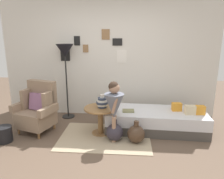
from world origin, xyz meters
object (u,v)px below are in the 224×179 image
(daybed, at_px, (156,120))
(book_on_daybed, at_px, (128,111))
(floor_lamp, at_px, (65,55))
(vase_striped, at_px, (102,102))
(demijohn_far, at_px, (136,134))
(side_table, at_px, (100,115))
(magazine_basket, at_px, (4,134))
(armchair, at_px, (38,109))
(person_child, at_px, (114,104))
(demijohn_near, at_px, (115,132))

(daybed, xyz_separation_m, book_on_daybed, (-0.54, -0.09, 0.22))
(daybed, distance_m, floor_lamp, 2.34)
(vase_striped, height_order, demijohn_far, vase_striped)
(side_table, height_order, floor_lamp, floor_lamp)
(daybed, relative_size, magazine_basket, 6.92)
(armchair, xyz_separation_m, floor_lamp, (0.38, 0.73, 0.98))
(daybed, bearing_deg, armchair, -175.32)
(person_child, bearing_deg, floor_lamp, 136.78)
(book_on_daybed, bearing_deg, floor_lamp, 155.38)
(vase_striped, relative_size, demijohn_near, 0.64)
(demijohn_far, bearing_deg, vase_striped, 154.27)
(vase_striped, bearing_deg, demijohn_near, -46.27)
(side_table, bearing_deg, magazine_basket, -164.58)
(magazine_basket, bearing_deg, demijohn_near, 6.01)
(floor_lamp, xyz_separation_m, book_on_daybed, (1.37, -0.63, -1.01))
(armchair, distance_m, floor_lamp, 1.28)
(book_on_daybed, relative_size, demijohn_near, 0.56)
(daybed, xyz_separation_m, vase_striped, (-1.03, -0.24, 0.42))
(vase_striped, distance_m, floor_lamp, 1.43)
(vase_striped, distance_m, book_on_daybed, 0.55)
(vase_striped, relative_size, person_child, 0.23)
(side_table, height_order, book_on_daybed, side_table)
(armchair, relative_size, demijohn_near, 2.48)
(demijohn_near, bearing_deg, book_on_daybed, 60.20)
(book_on_daybed, bearing_deg, magazine_basket, -164.21)
(armchair, height_order, magazine_basket, armchair)
(side_table, height_order, magazine_basket, side_table)
(vase_striped, height_order, demijohn_near, vase_striped)
(armchair, relative_size, vase_striped, 3.87)
(side_table, height_order, person_child, person_child)
(armchair, relative_size, book_on_daybed, 4.41)
(side_table, bearing_deg, demijohn_near, -41.58)
(magazine_basket, bearing_deg, person_child, 5.37)
(demijohn_far, distance_m, magazine_basket, 2.32)
(floor_lamp, xyz_separation_m, magazine_basket, (-0.80, -1.24, -1.28))
(daybed, distance_m, magazine_basket, 2.80)
(demijohn_near, relative_size, magazine_basket, 1.40)
(vase_striped, relative_size, demijohn_far, 0.64)
(vase_striped, relative_size, book_on_daybed, 1.14)
(armchair, height_order, demijohn_near, armchair)
(person_child, xyz_separation_m, demijohn_far, (0.39, -0.02, -0.53))
(person_child, bearing_deg, daybed, 33.55)
(person_child, distance_m, magazine_basket, 2.01)
(armchair, distance_m, vase_striped, 1.28)
(vase_striped, height_order, person_child, person_child)
(floor_lamp, bearing_deg, vase_striped, -41.24)
(side_table, relative_size, person_child, 0.56)
(demijohn_near, xyz_separation_m, demijohn_far, (0.38, -0.04, 0.00))
(vase_striped, xyz_separation_m, person_child, (0.24, -0.28, 0.06))
(armchair, bearing_deg, floor_lamp, 62.61)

